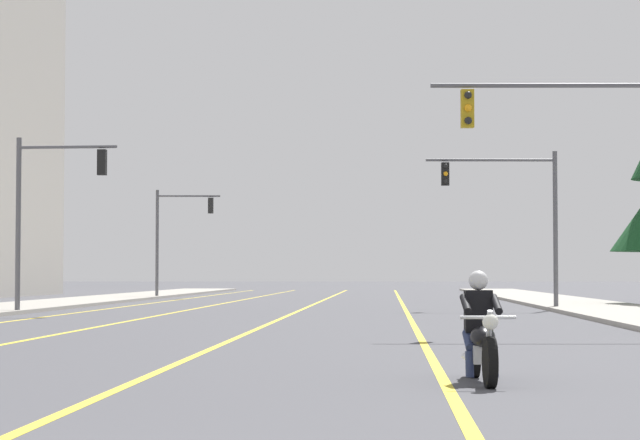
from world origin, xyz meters
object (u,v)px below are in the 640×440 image
at_px(traffic_signal_mid_right, 518,204).
at_px(traffic_signal_near_left, 46,199).
at_px(traffic_signal_mid_left, 175,228).
at_px(motorcycle_with_rider, 481,337).
at_px(traffic_signal_near_right, 603,157).

bearing_deg(traffic_signal_mid_right, traffic_signal_near_left, -161.37).
xyz_separation_m(traffic_signal_mid_right, traffic_signal_mid_left, (-17.21, 21.15, -0.09)).
relative_size(motorcycle_with_rider, traffic_signal_mid_left, 0.35).
height_order(traffic_signal_mid_right, traffic_signal_mid_left, same).
xyz_separation_m(traffic_signal_near_right, traffic_signal_mid_left, (-17.17, 40.05, -0.14)).
relative_size(traffic_signal_near_left, traffic_signal_mid_right, 1.00).
distance_m(traffic_signal_mid_right, traffic_signal_mid_left, 27.27).
height_order(traffic_signal_near_left, traffic_signal_mid_right, same).
bearing_deg(motorcycle_with_rider, traffic_signal_mid_left, 104.15).
bearing_deg(traffic_signal_near_left, traffic_signal_near_right, -37.66).
relative_size(traffic_signal_mid_right, traffic_signal_mid_left, 1.00).
bearing_deg(traffic_signal_near_left, traffic_signal_mid_right, 18.63).
bearing_deg(traffic_signal_near_right, traffic_signal_mid_left, 113.21).
height_order(motorcycle_with_rider, traffic_signal_mid_right, traffic_signal_mid_right).
distance_m(motorcycle_with_rider, traffic_signal_near_right, 13.75).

